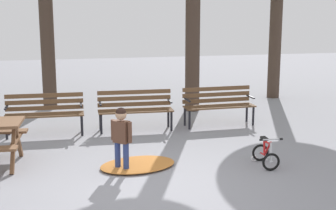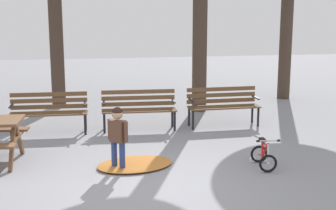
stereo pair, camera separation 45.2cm
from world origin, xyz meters
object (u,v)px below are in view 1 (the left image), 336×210
object	(u,v)px
park_bench_left	(135,107)
child_standing	(121,134)
park_bench_right	(218,103)
kids_bicycle	(266,154)
park_bench_far_left	(45,111)

from	to	relation	value
park_bench_left	child_standing	world-z (taller)	child_standing
park_bench_right	park_bench_left	bearing A→B (deg)	-179.27
park_bench_right	kids_bicycle	size ratio (longest dim) A/B	2.78
park_bench_right	kids_bicycle	world-z (taller)	park_bench_right
park_bench_right	child_standing	world-z (taller)	child_standing
park_bench_far_left	kids_bicycle	bearing A→B (deg)	-38.70
park_bench_far_left	park_bench_left	size ratio (longest dim) A/B	1.00
park_bench_left	park_bench_right	world-z (taller)	same
park_bench_far_left	park_bench_left	xyz separation A→B (m)	(1.90, -0.01, 0.00)
park_bench_left	park_bench_right	size ratio (longest dim) A/B	1.00
kids_bicycle	child_standing	bearing A→B (deg)	173.79
park_bench_left	child_standing	bearing A→B (deg)	-103.78
child_standing	park_bench_left	bearing A→B (deg)	76.22
child_standing	park_bench_right	bearing A→B (deg)	46.42
park_bench_far_left	kids_bicycle	world-z (taller)	park_bench_far_left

